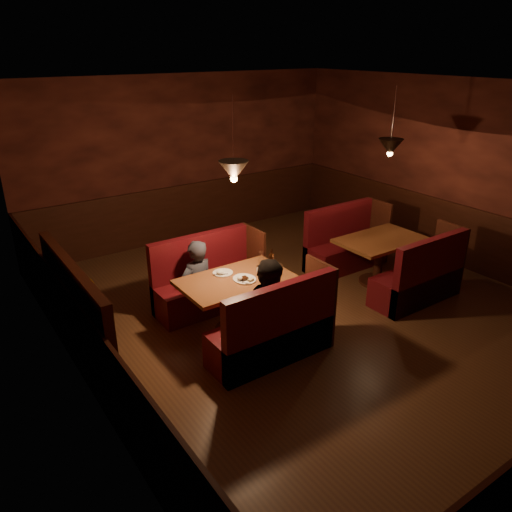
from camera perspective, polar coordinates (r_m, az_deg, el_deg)
room at (r=6.28m, az=4.40°, el=1.63°), size 6.02×7.02×2.92m
main_table at (r=6.13m, az=-2.20°, el=-3.95°), size 1.36×0.82×0.95m
main_bench_far at (r=6.83m, az=-5.56°, el=-3.26°), size 1.49×0.53×1.02m
main_bench_near at (r=5.70m, az=2.20°, el=-8.93°), size 1.49×0.53×1.02m
second_table at (r=7.61m, az=13.94°, el=0.66°), size 1.26×0.81×0.71m
second_bench_far at (r=8.18m, az=10.05°, el=1.00°), size 1.40×0.52×1.00m
second_bench_near at (r=7.28m, az=18.32°, el=-2.70°), size 1.40×0.52×1.00m
diner_a at (r=6.47m, az=-6.88°, el=-1.18°), size 0.56×0.41×1.40m
diner_b at (r=5.69m, az=1.89°, el=-4.14°), size 0.83×0.72×1.48m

